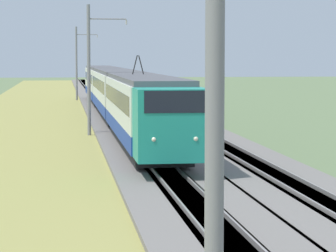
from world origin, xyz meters
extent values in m
cube|color=slate|center=(50.00, 0.00, 0.15)|extent=(240.00, 4.40, 0.30)
cube|color=slate|center=(50.00, -4.27, 0.15)|extent=(240.00, 4.40, 0.30)
cube|color=#4C4238|center=(50.00, 0.00, 0.15)|extent=(240.00, 1.57, 0.30)
cube|color=gray|center=(50.00, 0.53, 0.38)|extent=(240.00, 0.07, 0.15)
cube|color=gray|center=(50.00, -0.53, 0.38)|extent=(240.00, 0.07, 0.15)
cube|color=#4C4238|center=(50.00, -4.27, 0.15)|extent=(240.00, 1.57, 0.30)
cube|color=gray|center=(50.00, -3.74, 0.38)|extent=(240.00, 0.07, 0.15)
cube|color=gray|center=(50.00, -4.80, 0.38)|extent=(240.00, 0.07, 0.15)
cube|color=#99934C|center=(50.00, 6.58, 0.06)|extent=(240.00, 11.60, 0.12)
cube|color=teal|center=(28.61, 0.00, 2.42)|extent=(2.37, 2.84, 2.84)
cube|color=black|center=(28.26, 0.00, 3.37)|extent=(1.71, 2.36, 0.85)
sphere|color=#F2EAC6|center=(27.48, 0.81, 1.95)|extent=(0.20, 0.20, 0.20)
sphere|color=#F2EAC6|center=(27.48, -0.81, 1.95)|extent=(0.20, 0.20, 0.20)
cube|color=navy|center=(39.31, 0.00, 1.40)|extent=(19.03, 2.96, 0.80)
cube|color=silver|center=(39.31, 0.00, 2.82)|extent=(19.03, 2.96, 2.05)
cube|color=black|center=(39.31, 0.00, 2.98)|extent=(17.51, 2.98, 0.86)
cube|color=#515156|center=(39.31, 0.00, 3.97)|extent=(19.03, 2.72, 0.25)
cube|color=black|center=(39.31, 0.00, 0.72)|extent=(18.08, 2.51, 0.55)
cylinder|color=black|center=(31.60, 0.53, 0.88)|extent=(0.86, 0.12, 0.86)
cylinder|color=black|center=(31.60, -0.53, 0.88)|extent=(0.86, 0.12, 0.86)
cube|color=navy|center=(60.13, 0.00, 1.40)|extent=(21.40, 2.96, 0.80)
cube|color=silver|center=(60.13, 0.00, 2.82)|extent=(21.40, 2.96, 2.05)
cube|color=black|center=(60.13, 0.00, 2.98)|extent=(19.69, 2.98, 0.86)
cube|color=#515156|center=(60.13, 0.00, 3.97)|extent=(21.40, 2.72, 0.25)
cube|color=black|center=(60.13, 0.00, 0.72)|extent=(20.33, 2.51, 0.55)
cube|color=navy|center=(82.13, 0.00, 1.40)|extent=(21.40, 2.96, 0.80)
cube|color=silver|center=(82.13, 0.00, 2.82)|extent=(21.40, 2.96, 2.05)
cube|color=black|center=(82.13, 0.00, 2.98)|extent=(19.69, 2.98, 0.86)
cube|color=#515156|center=(82.13, 0.00, 3.97)|extent=(21.40, 2.72, 0.25)
cube|color=black|center=(82.13, 0.00, 0.72)|extent=(20.33, 2.51, 0.55)
cylinder|color=black|center=(42.17, 0.17, 4.64)|extent=(0.06, 0.33, 1.08)
cylinder|color=black|center=(42.17, -0.17, 4.64)|extent=(0.06, 0.33, 1.08)
cube|color=black|center=(31.60, 0.00, 0.00)|extent=(0.10, 0.10, 0.00)
cylinder|color=slate|center=(6.32, 2.56, 4.52)|extent=(0.22, 0.22, 9.03)
cylinder|color=slate|center=(48.16, 2.56, 4.19)|extent=(0.22, 0.22, 8.38)
cylinder|color=slate|center=(48.16, 1.36, 7.48)|extent=(0.08, 2.40, 0.08)
cylinder|color=#B2ADA8|center=(48.16, 0.16, 7.28)|extent=(0.10, 0.10, 0.30)
cylinder|color=slate|center=(90.00, 2.56, 4.29)|extent=(0.22, 0.22, 8.58)
cylinder|color=slate|center=(90.00, 1.36, 7.68)|extent=(0.08, 2.40, 0.08)
cylinder|color=#B2ADA8|center=(90.00, 0.16, 7.48)|extent=(0.10, 0.10, 0.30)
camera|label=1|loc=(-2.44, 4.26, 5.06)|focal=85.00mm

